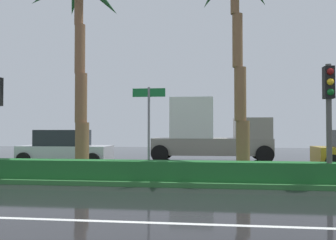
% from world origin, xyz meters
% --- Properties ---
extents(ground_plane, '(90.00, 42.00, 0.10)m').
position_xyz_m(ground_plane, '(0.00, 9.00, -0.05)').
color(ground_plane, black).
extents(near_lane_divider_stripe, '(81.00, 0.14, 0.01)m').
position_xyz_m(near_lane_divider_stripe, '(0.00, 2.00, 0.00)').
color(near_lane_divider_stripe, white).
rests_on(near_lane_divider_stripe, ground_plane).
extents(median_strip, '(85.50, 4.00, 0.15)m').
position_xyz_m(median_strip, '(0.00, 8.00, 0.07)').
color(median_strip, '#2D6B33').
rests_on(median_strip, ground_plane).
extents(median_hedge, '(76.50, 0.70, 0.60)m').
position_xyz_m(median_hedge, '(0.00, 6.60, 0.45)').
color(median_hedge, '#1E6028').
rests_on(median_hedge, median_strip).
extents(palm_tree_centre_left, '(4.32, 3.97, 7.99)m').
position_xyz_m(palm_tree_centre_left, '(-3.17, 8.32, 6.38)').
color(palm_tree_centre_left, brown).
rests_on(palm_tree_centre_left, median_strip).
extents(traffic_signal_median_right, '(0.28, 0.43, 3.54)m').
position_xyz_m(traffic_signal_median_right, '(5.28, 6.39, 2.59)').
color(traffic_signal_median_right, '#4C4C47').
rests_on(traffic_signal_median_right, median_strip).
extents(street_name_sign, '(1.10, 0.08, 3.00)m').
position_xyz_m(street_name_sign, '(-0.23, 7.01, 2.08)').
color(street_name_sign, slate).
rests_on(street_name_sign, median_strip).
extents(car_in_traffic_leading, '(4.30, 2.02, 1.72)m').
position_xyz_m(car_in_traffic_leading, '(-5.22, 11.87, 0.83)').
color(car_in_traffic_leading, silver).
rests_on(car_in_traffic_leading, ground_plane).
extents(box_truck_lead, '(6.40, 2.64, 3.46)m').
position_xyz_m(box_truck_lead, '(1.73, 15.22, 1.55)').
color(box_truck_lead, gray).
rests_on(box_truck_lead, ground_plane).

